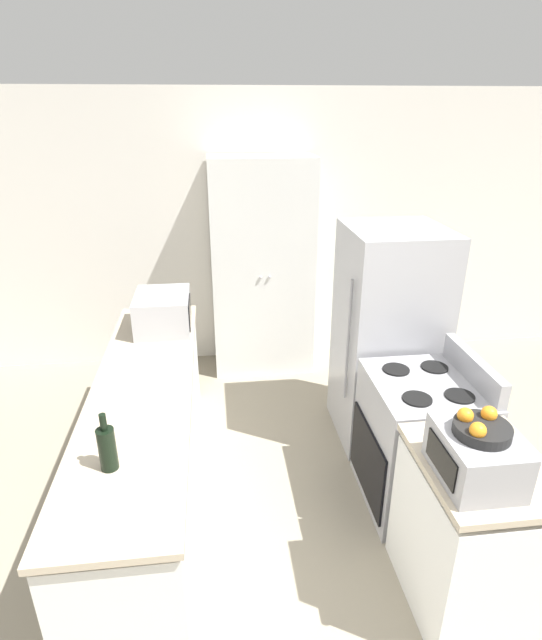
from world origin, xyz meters
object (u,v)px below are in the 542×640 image
pantry_cabinet (262,269)px  fruit_bowl (481,427)px  microwave (163,312)px  wine_bottle (107,448)px  refrigerator (387,337)px  toaster_oven (475,456)px  stove (418,442)px

pantry_cabinet → fruit_bowl: bearing=-76.6°
pantry_cabinet → microwave: 1.29m
pantry_cabinet → microwave: (-0.85, -0.97, 0.00)m
wine_bottle → refrigerator: bearing=36.5°
wine_bottle → toaster_oven: size_ratio=0.74×
pantry_cabinet → fruit_bowl: 2.89m
fruit_bowl → microwave: bearing=129.6°
refrigerator → wine_bottle: (-1.80, -1.33, 0.17)m
wine_bottle → fruit_bowl: bearing=-8.8°
refrigerator → fruit_bowl: (-0.15, -1.59, 0.32)m
pantry_cabinet → stove: size_ratio=1.95×
stove → microwave: bearing=148.3°
refrigerator → stove: bearing=-91.7°
stove → wine_bottle: wine_bottle is taller
microwave → stove: bearing=-31.7°
wine_bottle → fruit_bowl: size_ratio=1.19×
toaster_oven → fruit_bowl: size_ratio=1.61×
microwave → wine_bottle: size_ratio=1.62×
pantry_cabinet → stove: (0.80, -1.99, -0.57)m
stove → wine_bottle: (-1.78, -0.56, 0.55)m
stove → refrigerator: size_ratio=0.63×
stove → microwave: size_ratio=2.19×
microwave → toaster_oven: size_ratio=1.20×
toaster_oven → fruit_bowl: bearing=65.1°
pantry_cabinet → wine_bottle: bearing=-111.0°
microwave → toaster_oven: microwave is taller
refrigerator → toaster_oven: refrigerator is taller
pantry_cabinet → fruit_bowl: (0.67, -2.80, 0.13)m
microwave → toaster_oven: 2.38m
wine_bottle → toaster_oven: 1.66m
refrigerator → microwave: bearing=171.7°
wine_bottle → fruit_bowl: fruit_bowl is taller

